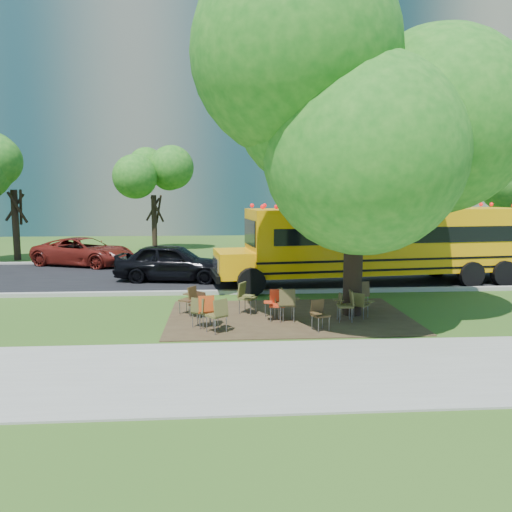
{
  "coord_description": "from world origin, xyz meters",
  "views": [
    {
      "loc": [
        -0.97,
        -14.7,
        3.63
      ],
      "look_at": [
        0.31,
        3.32,
        1.34
      ],
      "focal_mm": 35.0,
      "sensor_mm": 36.0,
      "label": 1
    }
  ],
  "objects": [
    {
      "name": "asphalt_road",
      "position": [
        0.0,
        7.0,
        0.02
      ],
      "size": [
        80.0,
        8.0,
        0.04
      ],
      "primitive_type": "cube",
      "color": "black",
      "rests_on": "ground"
    },
    {
      "name": "chair_2",
      "position": [
        -1.04,
        -2.1,
        0.57
      ],
      "size": [
        0.62,
        0.79,
        0.93
      ],
      "rotation": [
        0.0,
        0.0,
        0.65
      ],
      "color": "brown",
      "rests_on": "ground"
    },
    {
      "name": "chair_12",
      "position": [
        2.52,
        -0.96,
        0.48
      ],
      "size": [
        0.45,
        0.52,
        0.77
      ],
      "rotation": [
        0.0,
        0.0,
        4.66
      ],
      "color": "#463C1E",
      "rests_on": "ground"
    },
    {
      "name": "building_main",
      "position": [
        -8.0,
        36.0,
        11.0
      ],
      "size": [
        38.0,
        16.0,
        22.0
      ],
      "primitive_type": "cube",
      "color": "#62635E",
      "rests_on": "ground"
    },
    {
      "name": "ground",
      "position": [
        0.0,
        0.0,
        0.0
      ],
      "size": [
        160.0,
        160.0,
        0.0
      ],
      "primitive_type": "plane",
      "color": "#2C5019",
      "rests_on": "ground"
    },
    {
      "name": "chair_8",
      "position": [
        -1.92,
        -0.01,
        0.54
      ],
      "size": [
        0.58,
        0.74,
        0.87
      ],
      "rotation": [
        0.0,
        0.0,
        1.0
      ],
      "color": "#473219",
      "rests_on": "ground"
    },
    {
      "name": "building_right",
      "position": [
        24.0,
        38.0,
        12.5
      ],
      "size": [
        30.0,
        16.0,
        25.0
      ],
      "primitive_type": "cube",
      "color": "gray",
      "rests_on": "ground"
    },
    {
      "name": "kerb_far",
      "position": [
        0.0,
        11.1,
        0.07
      ],
      "size": [
        80.0,
        0.25,
        0.14
      ],
      "primitive_type": "cube",
      "color": "gray",
      "rests_on": "ground"
    },
    {
      "name": "dirt_patch",
      "position": [
        1.0,
        -0.5,
        0.01
      ],
      "size": [
        7.0,
        4.5,
        0.03
      ],
      "primitive_type": "cube",
      "color": "#382819",
      "rests_on": "ground"
    },
    {
      "name": "chair_0",
      "position": [
        -1.37,
        -1.55,
        0.57
      ],
      "size": [
        0.62,
        0.65,
        0.92
      ],
      "rotation": [
        0.0,
        0.0,
        0.22
      ],
      "color": "#B13C12",
      "rests_on": "ground"
    },
    {
      "name": "main_tree",
      "position": [
        2.92,
        -0.39,
        5.51
      ],
      "size": [
        7.08,
        7.08,
        9.06
      ],
      "color": "black",
      "rests_on": "ground"
    },
    {
      "name": "kerb_near",
      "position": [
        0.0,
        3.0,
        0.07
      ],
      "size": [
        80.0,
        0.25,
        0.14
      ],
      "primitive_type": "cube",
      "color": "gray",
      "rests_on": "ground"
    },
    {
      "name": "chair_6",
      "position": [
        2.56,
        -1.15,
        0.56
      ],
      "size": [
        0.53,
        0.61,
        0.9
      ],
      "rotation": [
        0.0,
        0.0,
        1.51
      ],
      "color": "#4F4622",
      "rests_on": "ground"
    },
    {
      "name": "black_car",
      "position": [
        -2.96,
        5.8,
        0.79
      ],
      "size": [
        4.86,
        2.54,
        1.58
      ],
      "primitive_type": "imported",
      "rotation": [
        0.0,
        0.0,
        1.42
      ],
      "color": "black",
      "rests_on": "ground"
    },
    {
      "name": "chair_4",
      "position": [
        0.89,
        -1.1,
        0.6
      ],
      "size": [
        0.63,
        0.57,
        0.97
      ],
      "rotation": [
        0.0,
        0.0,
        -0.01
      ],
      "color": "#42381C",
      "rests_on": "ground"
    },
    {
      "name": "bg_tree_0",
      "position": [
        -12.0,
        13.0,
        4.57
      ],
      "size": [
        5.2,
        5.2,
        7.18
      ],
      "color": "black",
      "rests_on": "ground"
    },
    {
      "name": "sidewalk",
      "position": [
        0.0,
        -5.0,
        0.02
      ],
      "size": [
        60.0,
        4.0,
        0.04
      ],
      "primitive_type": "cube",
      "color": "gray",
      "rests_on": "ground"
    },
    {
      "name": "chair_11",
      "position": [
        0.61,
        -0.52,
        0.54
      ],
      "size": [
        0.6,
        0.76,
        0.88
      ],
      "rotation": [
        0.0,
        0.0,
        0.83
      ],
      "color": "brown",
      "rests_on": "ground"
    },
    {
      "name": "chair_5",
      "position": [
        1.59,
        -2.03,
        0.51
      ],
      "size": [
        0.57,
        0.64,
        0.83
      ],
      "rotation": [
        0.0,
        0.0,
        3.5
      ],
      "color": "#452F18",
      "rests_on": "ground"
    },
    {
      "name": "chair_10",
      "position": [
        -0.24,
        -0.05,
        0.59
      ],
      "size": [
        0.63,
        0.8,
        0.96
      ],
      "rotation": [
        0.0,
        0.0,
        -2.09
      ],
      "color": "brown",
      "rests_on": "ground"
    },
    {
      "name": "chair_9",
      "position": [
        -1.64,
        -0.45,
        0.48
      ],
      "size": [
        0.67,
        0.53,
        0.78
      ],
      "rotation": [
        0.0,
        0.0,
        2.32
      ],
      "color": "#3E2516",
      "rests_on": "ground"
    },
    {
      "name": "chair_7",
      "position": [
        3.06,
        -0.86,
        0.48
      ],
      "size": [
        0.66,
        0.52,
        0.77
      ],
      "rotation": [
        0.0,
        0.0,
        -0.72
      ],
      "color": "brown",
      "rests_on": "ground"
    },
    {
      "name": "school_bus",
      "position": [
        5.5,
        4.52,
        1.74
      ],
      "size": [
        12.55,
        4.17,
        3.02
      ],
      "rotation": [
        0.0,
        0.0,
        0.12
      ],
      "color": "orange",
      "rests_on": "ground"
    },
    {
      "name": "chair_3",
      "position": [
        0.58,
        -0.91,
        0.56
      ],
      "size": [
        0.63,
        0.53,
        0.9
      ],
      "rotation": [
        0.0,
        0.0,
        3.03
      ],
      "color": "#B92E13",
      "rests_on": "ground"
    },
    {
      "name": "bg_car_red",
      "position": [
        -7.78,
        10.53,
        0.71
      ],
      "size": [
        5.61,
        4.07,
        1.42
      ],
      "primitive_type": "imported",
      "rotation": [
        0.0,
        0.0,
        1.19
      ],
      "color": "#59140F",
      "rests_on": "ground"
    },
    {
      "name": "bg_tree_3",
      "position": [
        8.0,
        14.0,
        5.03
      ],
      "size": [
        5.6,
        5.6,
        7.84
      ],
      "color": "black",
      "rests_on": "ground"
    },
    {
      "name": "chair_13",
      "position": [
        3.36,
        0.18,
        0.57
      ],
      "size": [
        0.63,
        0.72,
        0.93
      ],
      "rotation": [
        0.0,
        0.0,
        0.38
      ],
      "color": "#4B361A",
      "rests_on": "ground"
    },
    {
      "name": "chair_1",
      "position": [
        -1.52,
        -1.56,
        0.53
      ],
      "size": [
        0.72,
        0.57,
        0.85
      ],
      "rotation": [
        0.0,
        0.0,
        -0.54
      ],
      "color": "#44401D",
      "rests_on": "ground"
    },
    {
      "name": "bg_tree_2",
      "position": [
        -5.0,
        16.0,
        4.21
      ],
      "size": [
        4.8,
        4.8,
        6.62
      ],
      "color": "black",
      "rests_on": "ground"
    }
  ]
}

